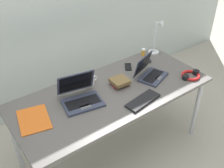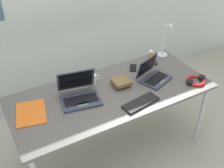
{
  "view_description": "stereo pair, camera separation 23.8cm",
  "coord_description": "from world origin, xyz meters",
  "px_view_note": "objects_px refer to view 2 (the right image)",
  "views": [
    {
      "loc": [
        -1.16,
        -1.57,
        2.18
      ],
      "look_at": [
        0.0,
        0.0,
        0.82
      ],
      "focal_mm": 43.71,
      "sensor_mm": 36.0,
      "label": 1
    },
    {
      "loc": [
        -0.96,
        -1.7,
        2.18
      ],
      "look_at": [
        0.0,
        0.0,
        0.82
      ],
      "focal_mm": 43.71,
      "sensor_mm": 36.0,
      "label": 2
    }
  ],
  "objects_px": {
    "external_keyboard": "(141,103)",
    "pill_bottle": "(151,54)",
    "headphones": "(196,81)",
    "coffee_mug": "(92,79)",
    "computer_mouse": "(155,62)",
    "book_stack": "(121,82)",
    "desk_lamp": "(166,40)",
    "laptop_near_mouse": "(153,75)",
    "laptop_center": "(79,94)",
    "paper_folder_far_corner": "(31,113)",
    "cell_phone": "(133,68)"
  },
  "relations": [
    {
      "from": "cell_phone",
      "to": "paper_folder_far_corner",
      "type": "xyz_separation_m",
      "value": [
        -1.09,
        -0.17,
        -0.0
      ]
    },
    {
      "from": "computer_mouse",
      "to": "book_stack",
      "type": "height_order",
      "value": "book_stack"
    },
    {
      "from": "book_stack",
      "to": "paper_folder_far_corner",
      "type": "xyz_separation_m",
      "value": [
        -0.83,
        0.02,
        -0.03
      ]
    },
    {
      "from": "laptop_center",
      "to": "paper_folder_far_corner",
      "type": "height_order",
      "value": "laptop_center"
    },
    {
      "from": "laptop_center",
      "to": "pill_bottle",
      "type": "height_order",
      "value": "laptop_center"
    },
    {
      "from": "laptop_center",
      "to": "coffee_mug",
      "type": "distance_m",
      "value": 0.26
    },
    {
      "from": "paper_folder_far_corner",
      "to": "coffee_mug",
      "type": "xyz_separation_m",
      "value": [
        0.62,
        0.15,
        0.04
      ]
    },
    {
      "from": "laptop_near_mouse",
      "to": "computer_mouse",
      "type": "height_order",
      "value": "laptop_near_mouse"
    },
    {
      "from": "headphones",
      "to": "pill_bottle",
      "type": "xyz_separation_m",
      "value": [
        -0.09,
        0.59,
        0.03
      ]
    },
    {
      "from": "headphones",
      "to": "computer_mouse",
      "type": "bearing_deg",
      "value": 105.68
    },
    {
      "from": "laptop_center",
      "to": "laptop_near_mouse",
      "type": "height_order",
      "value": "laptop_center"
    },
    {
      "from": "laptop_near_mouse",
      "to": "laptop_center",
      "type": "bearing_deg",
      "value": 174.41
    },
    {
      "from": "cell_phone",
      "to": "paper_folder_far_corner",
      "type": "bearing_deg",
      "value": -134.77
    },
    {
      "from": "desk_lamp",
      "to": "computer_mouse",
      "type": "distance_m",
      "value": 0.26
    },
    {
      "from": "laptop_center",
      "to": "pill_bottle",
      "type": "relative_size",
      "value": 4.75
    },
    {
      "from": "desk_lamp",
      "to": "laptop_near_mouse",
      "type": "distance_m",
      "value": 0.5
    },
    {
      "from": "laptop_center",
      "to": "coffee_mug",
      "type": "xyz_separation_m",
      "value": [
        0.2,
        0.16,
        -0.0
      ]
    },
    {
      "from": "headphones",
      "to": "coffee_mug",
      "type": "distance_m",
      "value": 0.96
    },
    {
      "from": "book_stack",
      "to": "coffee_mug",
      "type": "bearing_deg",
      "value": 141.97
    },
    {
      "from": "headphones",
      "to": "paper_folder_far_corner",
      "type": "relative_size",
      "value": 0.69
    },
    {
      "from": "desk_lamp",
      "to": "laptop_near_mouse",
      "type": "relative_size",
      "value": 1.16
    },
    {
      "from": "desk_lamp",
      "to": "coffee_mug",
      "type": "xyz_separation_m",
      "value": [
        -0.89,
        -0.07,
        -0.15
      ]
    },
    {
      "from": "pill_bottle",
      "to": "book_stack",
      "type": "distance_m",
      "value": 0.62
    },
    {
      "from": "pill_bottle",
      "to": "book_stack",
      "type": "xyz_separation_m",
      "value": [
        -0.55,
        -0.29,
        -0.01
      ]
    },
    {
      "from": "pill_bottle",
      "to": "paper_folder_far_corner",
      "type": "xyz_separation_m",
      "value": [
        -1.38,
        -0.27,
        -0.04
      ]
    },
    {
      "from": "computer_mouse",
      "to": "book_stack",
      "type": "bearing_deg",
      "value": -148.62
    },
    {
      "from": "desk_lamp",
      "to": "cell_phone",
      "type": "bearing_deg",
      "value": -174.63
    },
    {
      "from": "external_keyboard",
      "to": "cell_phone",
      "type": "xyz_separation_m",
      "value": [
        0.25,
        0.51,
        -0.01
      ]
    },
    {
      "from": "pill_bottle",
      "to": "headphones",
      "type": "bearing_deg",
      "value": -81.65
    },
    {
      "from": "laptop_center",
      "to": "book_stack",
      "type": "bearing_deg",
      "value": -0.82
    },
    {
      "from": "laptop_near_mouse",
      "to": "coffee_mug",
      "type": "bearing_deg",
      "value": 156.28
    },
    {
      "from": "external_keyboard",
      "to": "pill_bottle",
      "type": "height_order",
      "value": "pill_bottle"
    },
    {
      "from": "laptop_center",
      "to": "external_keyboard",
      "type": "distance_m",
      "value": 0.53
    },
    {
      "from": "computer_mouse",
      "to": "coffee_mug",
      "type": "relative_size",
      "value": 0.85
    },
    {
      "from": "laptop_center",
      "to": "laptop_near_mouse",
      "type": "relative_size",
      "value": 1.09
    },
    {
      "from": "desk_lamp",
      "to": "coffee_mug",
      "type": "relative_size",
      "value": 3.54
    },
    {
      "from": "computer_mouse",
      "to": "laptop_center",
      "type": "bearing_deg",
      "value": -156.78
    },
    {
      "from": "laptop_center",
      "to": "headphones",
      "type": "xyz_separation_m",
      "value": [
        1.05,
        -0.31,
        -0.03
      ]
    },
    {
      "from": "computer_mouse",
      "to": "pill_bottle",
      "type": "bearing_deg",
      "value": 84.95
    },
    {
      "from": "paper_folder_far_corner",
      "to": "coffee_mug",
      "type": "distance_m",
      "value": 0.64
    },
    {
      "from": "desk_lamp",
      "to": "cell_phone",
      "type": "relative_size",
      "value": 2.94
    },
    {
      "from": "desk_lamp",
      "to": "coffee_mug",
      "type": "distance_m",
      "value": 0.91
    },
    {
      "from": "external_keyboard",
      "to": "book_stack",
      "type": "distance_m",
      "value": 0.32
    },
    {
      "from": "computer_mouse",
      "to": "headphones",
      "type": "xyz_separation_m",
      "value": [
        0.13,
        -0.46,
        -0.0
      ]
    },
    {
      "from": "external_keyboard",
      "to": "coffee_mug",
      "type": "relative_size",
      "value": 2.92
    },
    {
      "from": "laptop_center",
      "to": "pill_bottle",
      "type": "bearing_deg",
      "value": 16.45
    },
    {
      "from": "pill_bottle",
      "to": "book_stack",
      "type": "height_order",
      "value": "pill_bottle"
    },
    {
      "from": "laptop_near_mouse",
      "to": "coffee_mug",
      "type": "height_order",
      "value": "laptop_near_mouse"
    },
    {
      "from": "paper_folder_far_corner",
      "to": "desk_lamp",
      "type": "bearing_deg",
      "value": 8.07
    },
    {
      "from": "desk_lamp",
      "to": "computer_mouse",
      "type": "height_order",
      "value": "desk_lamp"
    }
  ]
}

